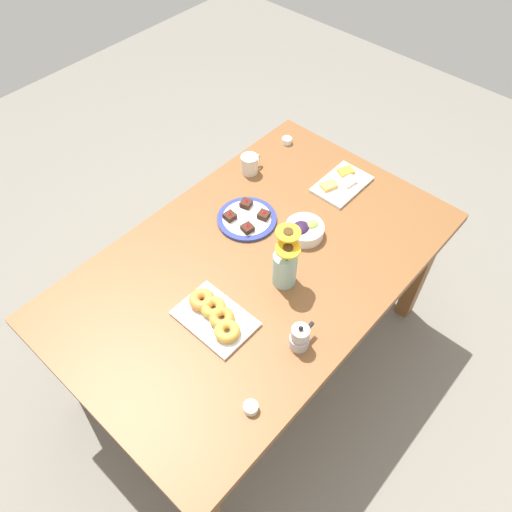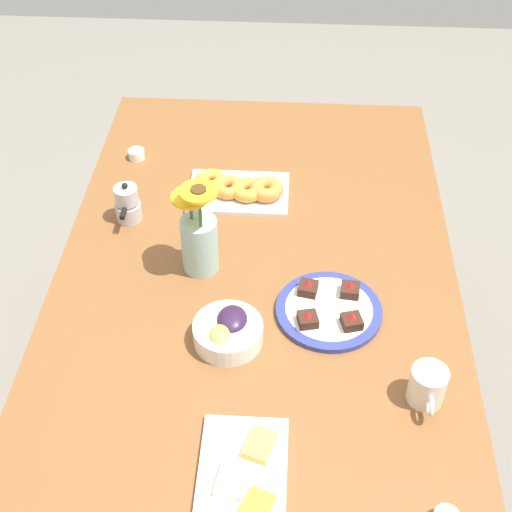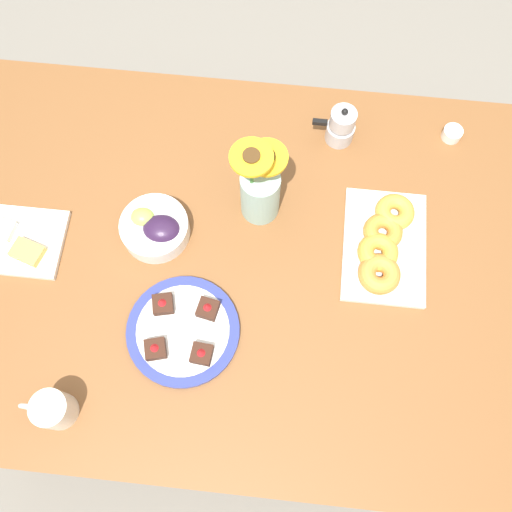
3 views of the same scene
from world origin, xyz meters
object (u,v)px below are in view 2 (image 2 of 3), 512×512
moka_pot (128,204)px  dining_table (256,291)px  grape_bowl (228,331)px  jam_cup_honey (136,154)px  cheese_platter (244,476)px  croissant_platter (239,189)px  flower_vase (199,239)px  dessert_plate (329,310)px  coffee_mug (428,386)px

moka_pot → dining_table: bearing=64.2°
grape_bowl → jam_cup_honey: 0.77m
grape_bowl → cheese_platter: (0.34, 0.06, -0.02)m
grape_bowl → cheese_platter: size_ratio=0.61×
croissant_platter → flower_vase: size_ratio=1.07×
grape_bowl → jam_cup_honey: grape_bowl is taller
flower_vase → moka_pot: flower_vase is taller
cheese_platter → moka_pot: (-0.75, -0.37, 0.04)m
dessert_plate → moka_pot: bearing=-120.5°
croissant_platter → flower_vase: (0.29, -0.07, 0.07)m
flower_vase → moka_pot: size_ratio=2.20×
dining_table → croissant_platter: 0.32m
cheese_platter → flower_vase: bearing=-165.5°
flower_vase → cheese_platter: bearing=14.5°
cheese_platter → croissant_platter: bearing=-175.1°
jam_cup_honey → dessert_plate: 0.82m
coffee_mug → flower_vase: (-0.37, -0.52, 0.05)m
grape_bowl → jam_cup_honey: size_ratio=3.30×
croissant_platter → jam_cup_honey: 0.36m
flower_vase → coffee_mug: bearing=54.2°
dining_table → jam_cup_honey: 0.60m
grape_bowl → cheese_platter: grape_bowl is taller
grape_bowl → jam_cup_honey: bearing=-154.0°
croissant_platter → moka_pot: bearing=-67.9°
cheese_platter → flower_vase: flower_vase is taller
cheese_platter → jam_cup_honey: bearing=-159.0°
coffee_mug → jam_cup_honey: bearing=-137.4°
croissant_platter → dessert_plate: 0.50m
coffee_mug → dessert_plate: (-0.23, -0.20, -0.03)m
grape_bowl → flower_vase: bearing=-158.9°
cheese_platter → grape_bowl: bearing=-170.2°
dining_table → coffee_mug: coffee_mug is taller
coffee_mug → dessert_plate: bearing=-139.8°
grape_bowl → cheese_platter: 0.35m
croissant_platter → dining_table: bearing=12.5°
dining_table → cheese_platter: (0.58, 0.01, 0.10)m
coffee_mug → croissant_platter: 0.80m
coffee_mug → dessert_plate: size_ratio=0.45×
dessert_plate → dining_table: bearing=-128.4°
dining_table → dessert_plate: size_ratio=6.39×
grape_bowl → dessert_plate: grape_bowl is taller
grape_bowl → dessert_plate: 0.25m
cheese_platter → jam_cup_honey: cheese_platter is taller
dining_table → grape_bowl: (0.24, -0.05, 0.12)m
dining_table → flower_vase: 0.23m
moka_pot → flower_vase: bearing=50.7°
dessert_plate → moka_pot: size_ratio=2.10×
croissant_platter → moka_pot: moka_pot is taller
coffee_mug → croissant_platter: bearing=-146.5°
cheese_platter → moka_pot: size_ratio=2.18×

